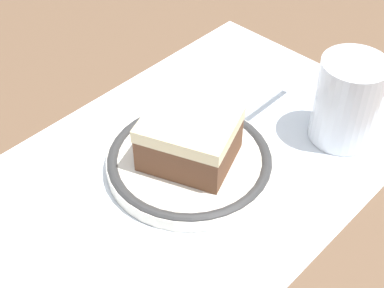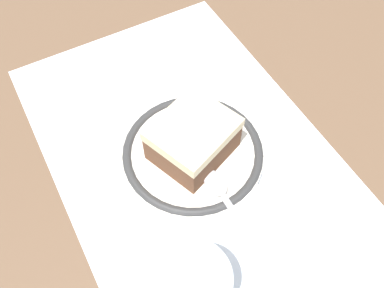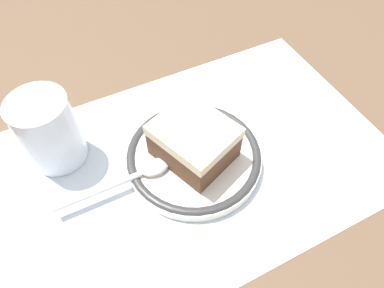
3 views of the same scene
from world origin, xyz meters
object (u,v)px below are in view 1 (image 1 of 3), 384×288
Objects in this scene: cup at (347,105)px; plate at (192,161)px; cake_slice at (190,142)px; spoon at (237,116)px.

plate is at bearing 150.73° from cup.
cake_slice is at bearing 152.17° from cup.
cake_slice is 1.15× the size of cup.
cake_slice reaches higher than plate.
plate is 1.78× the size of cup.
plate is at bearing 23.77° from cake_slice.
cake_slice is at bearing -156.23° from plate.
cup is at bearing -51.34° from spoon.
cup reaches higher than spoon.
cake_slice is 0.09m from spoon.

